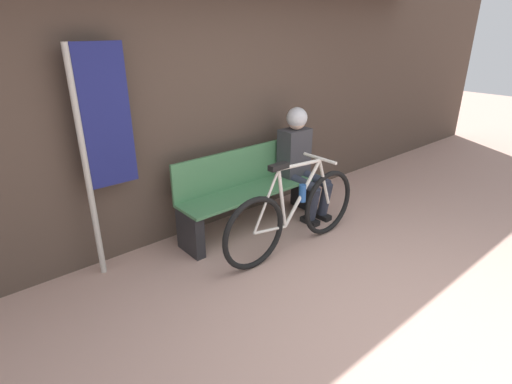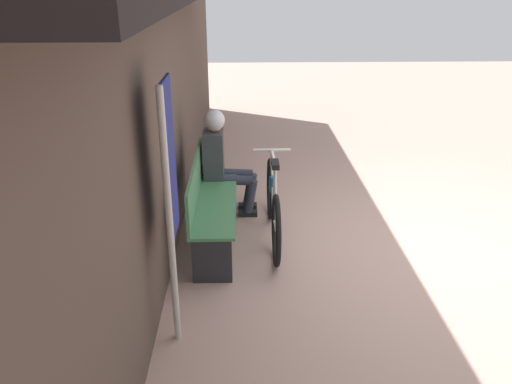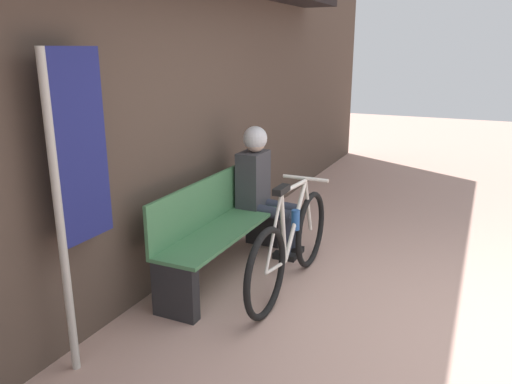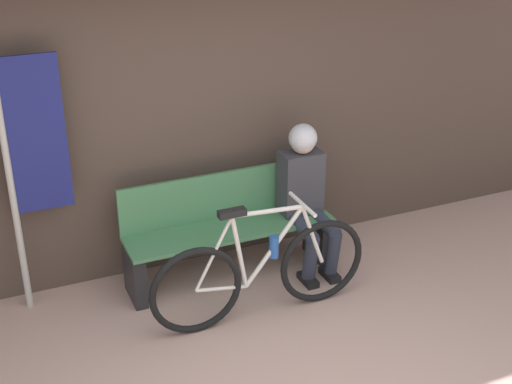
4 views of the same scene
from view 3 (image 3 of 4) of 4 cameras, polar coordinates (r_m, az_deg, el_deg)
ground_plane at (r=3.77m, az=22.78°, el=-16.08°), size 24.00×24.00×0.00m
storefront_wall at (r=4.02m, az=-11.61°, el=11.98°), size 12.00×0.56×3.20m
park_bench_near at (r=4.35m, az=-4.08°, el=-4.45°), size 1.69×0.42×0.86m
bicycle at (r=4.11m, az=3.99°, el=-6.12°), size 1.70×0.40×0.93m
person_seated at (r=4.76m, az=0.67°, el=1.23°), size 0.34×0.60×1.23m
banner_pole at (r=3.11m, az=-20.07°, el=2.12°), size 0.45×0.05×1.94m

